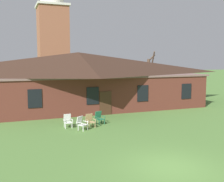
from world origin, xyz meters
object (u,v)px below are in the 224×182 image
Objects in this scene: lawn_chair_left_end at (90,120)px; lawn_chair_middle at (99,117)px; lawn_chair_near_door at (82,123)px; lawn_chair_by_porch at (68,121)px.

lawn_chair_middle is (0.94, 0.72, 0.00)m from lawn_chair_left_end.
lawn_chair_middle is at bearing 37.28° from lawn_chair_left_end.
lawn_chair_near_door and lawn_chair_middle have the same top height.
lawn_chair_left_end is at bearing -142.72° from lawn_chair_middle.
lawn_chair_by_porch is at bearing 161.84° from lawn_chair_left_end.
lawn_chair_left_end is 1.19m from lawn_chair_middle.
lawn_chair_by_porch is 1.00× the size of lawn_chair_near_door.
lawn_chair_near_door and lawn_chair_left_end have the same top height.
lawn_chair_by_porch is at bearing -174.84° from lawn_chair_middle.
lawn_chair_middle is at bearing 36.80° from lawn_chair_near_door.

